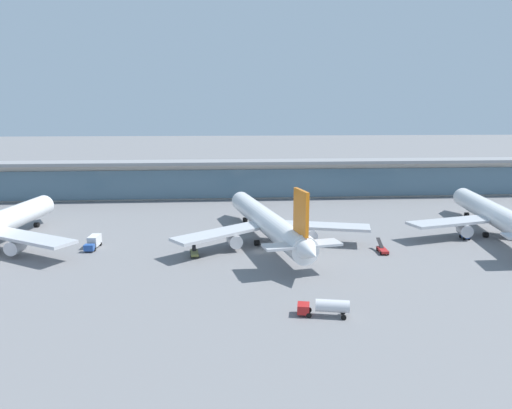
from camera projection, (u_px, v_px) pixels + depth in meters
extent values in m
plane|color=slate|center=(261.00, 251.00, 111.25)|extent=(1200.00, 1200.00, 0.00)
cone|color=white|center=(48.00, 203.00, 141.91)|extent=(6.43, 6.01, 5.89)
cube|color=black|center=(42.00, 202.00, 138.34)|extent=(4.74, 2.95, 0.72)
cube|color=#B7BABF|center=(29.00, 238.00, 106.35)|extent=(25.44, 19.39, 0.72)
cylinder|color=silver|center=(15.00, 247.00, 106.26)|extent=(3.76, 4.68, 3.31)
cylinder|color=black|center=(37.00, 225.00, 134.96)|extent=(1.39, 1.57, 1.45)
cylinder|color=white|center=(266.00, 221.00, 118.97)|extent=(16.76, 57.05, 6.01)
cone|color=white|center=(239.00, 200.00, 148.16)|extent=(6.81, 6.43, 5.89)
cone|color=white|center=(310.00, 252.00, 89.95)|extent=(6.57, 7.52, 5.40)
cube|color=black|center=(242.00, 198.00, 144.70)|extent=(4.90, 3.30, 0.72)
cube|color=#B7BABF|center=(222.00, 233.00, 110.88)|extent=(24.66, 20.87, 0.72)
cube|color=#B7BABF|center=(319.00, 226.00, 117.60)|extent=(26.72, 13.10, 0.72)
cylinder|color=silver|center=(235.00, 241.00, 111.52)|extent=(4.08, 4.90, 3.31)
cylinder|color=silver|center=(309.00, 235.00, 116.63)|extent=(4.08, 4.90, 3.31)
cube|color=orange|center=(301.00, 212.00, 93.48)|extent=(2.09, 7.25, 9.32)
cube|color=#B7BABF|center=(302.00, 245.00, 93.84)|extent=(17.13, 7.63, 0.52)
cylinder|color=black|center=(257.00, 243.00, 116.16)|extent=(1.50, 1.66, 1.45)
cylinder|color=black|center=(281.00, 241.00, 117.88)|extent=(1.50, 1.66, 1.45)
cylinder|color=black|center=(245.00, 220.00, 141.49)|extent=(1.50, 1.66, 1.45)
cylinder|color=white|center=(496.00, 215.00, 125.49)|extent=(16.98, 57.03, 6.01)
cone|color=white|center=(460.00, 195.00, 155.54)|extent=(6.83, 6.45, 5.89)
cube|color=black|center=(464.00, 194.00, 151.98)|extent=(4.90, 3.31, 0.72)
cube|color=#B7BABF|center=(453.00, 222.00, 122.12)|extent=(26.72, 13.01, 0.72)
cylinder|color=silver|center=(465.00, 230.00, 121.58)|extent=(4.10, 4.91, 3.31)
cylinder|color=black|center=(486.00, 235.00, 123.83)|extent=(1.50, 1.66, 1.45)
cylinder|color=black|center=(511.00, 236.00, 123.06)|extent=(1.50, 1.66, 1.45)
cylinder|color=black|center=(467.00, 215.00, 148.64)|extent=(1.50, 1.66, 1.45)
cube|color=#B21E1E|center=(383.00, 250.00, 109.94)|extent=(2.06, 4.89, 0.60)
cube|color=black|center=(380.00, 243.00, 112.10)|extent=(1.11, 4.00, 1.72)
cylinder|color=black|center=(377.00, 249.00, 111.63)|extent=(0.33, 0.91, 0.90)
cylinder|color=black|center=(384.00, 249.00, 111.66)|extent=(0.33, 0.91, 0.90)
cylinder|color=black|center=(381.00, 253.00, 108.33)|extent=(0.33, 0.91, 0.90)
cylinder|color=black|center=(388.00, 253.00, 108.37)|extent=(0.33, 0.91, 0.90)
cube|color=olive|center=(194.00, 253.00, 107.64)|extent=(2.30, 4.96, 0.60)
cube|color=black|center=(194.00, 246.00, 109.77)|extent=(1.32, 4.03, 1.72)
cylinder|color=black|center=(191.00, 252.00, 109.17)|extent=(0.37, 0.92, 0.90)
cylinder|color=black|center=(198.00, 252.00, 109.47)|extent=(0.37, 0.92, 0.90)
cylinder|color=black|center=(191.00, 256.00, 105.93)|extent=(0.37, 0.92, 0.90)
cylinder|color=black|center=(198.00, 256.00, 106.23)|extent=(0.37, 0.92, 0.90)
cube|color=#B21E1E|center=(303.00, 308.00, 75.94)|extent=(2.45, 2.76, 1.50)
cylinder|color=silver|center=(332.00, 306.00, 75.19)|extent=(5.91, 3.20, 2.10)
cylinder|color=black|center=(309.00, 316.00, 74.89)|extent=(0.94, 0.46, 0.90)
cylinder|color=black|center=(309.00, 310.00, 77.04)|extent=(0.94, 0.46, 0.90)
cylinder|color=black|center=(344.00, 318.00, 74.17)|extent=(0.94, 0.46, 0.90)
cylinder|color=black|center=(343.00, 312.00, 76.32)|extent=(0.94, 0.46, 0.90)
cube|color=#234C9E|center=(465.00, 236.00, 122.06)|extent=(1.51, 2.81, 0.90)
cube|color=black|center=(466.00, 233.00, 121.61)|extent=(0.70, 0.70, 0.70)
cylinder|color=black|center=(460.00, 237.00, 123.05)|extent=(0.28, 0.90, 0.90)
cylinder|color=black|center=(465.00, 236.00, 123.16)|extent=(0.28, 0.90, 0.90)
cylinder|color=black|center=(464.00, 239.00, 121.13)|extent=(0.28, 0.90, 0.90)
cylinder|color=black|center=(469.00, 238.00, 121.25)|extent=(0.28, 0.90, 0.90)
cube|color=#234C9E|center=(89.00, 247.00, 110.44)|extent=(2.38, 1.91, 1.50)
cube|color=black|center=(88.00, 247.00, 109.59)|extent=(2.07, 0.22, 0.70)
cube|color=silver|center=(94.00, 240.00, 114.33)|extent=(2.52, 4.71, 2.50)
cylinder|color=black|center=(95.00, 249.00, 111.40)|extent=(0.32, 0.91, 0.90)
cylinder|color=black|center=(86.00, 249.00, 111.34)|extent=(0.32, 0.91, 0.90)
cylinder|color=black|center=(101.00, 244.00, 116.10)|extent=(0.32, 0.91, 0.90)
cylinder|color=black|center=(93.00, 244.00, 116.04)|extent=(0.32, 0.91, 0.90)
cube|color=beige|center=(245.00, 180.00, 181.73)|extent=(252.37, 8.00, 14.00)
cube|color=slate|center=(246.00, 184.00, 177.67)|extent=(247.32, 0.50, 11.20)
cube|color=gray|center=(246.00, 162.00, 178.28)|extent=(257.42, 12.80, 1.20)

